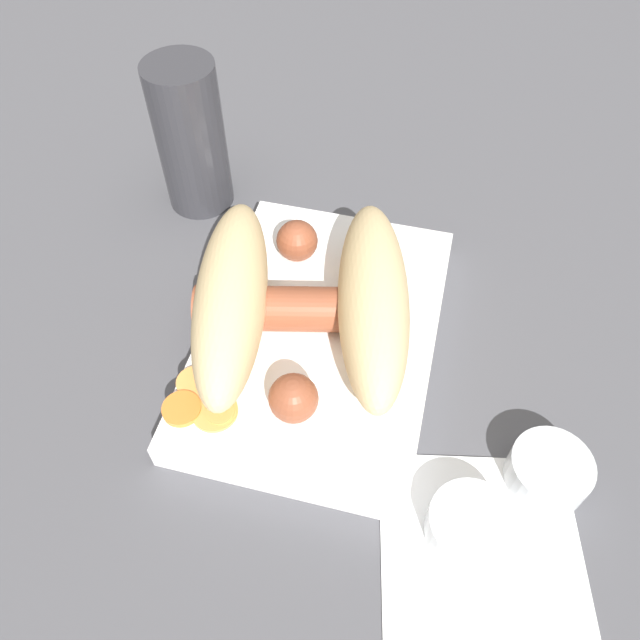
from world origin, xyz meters
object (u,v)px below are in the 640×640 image
at_px(sausage, 293,311).
at_px(condiment_cup_near, 469,527).
at_px(drink_glass, 191,138).
at_px(bread_roll, 302,298).
at_px(food_tray, 320,337).
at_px(condiment_cup_far, 548,472).

distance_m(sausage, condiment_cup_near, 0.19).
relative_size(condiment_cup_near, drink_glass, 0.40).
bearing_deg(bread_roll, food_tray, -91.00).
bearing_deg(condiment_cup_far, bread_roll, 69.17).
xyz_separation_m(food_tray, condiment_cup_far, (-0.07, -0.18, -0.00)).
height_order(condiment_cup_near, drink_glass, drink_glass).
relative_size(condiment_cup_near, condiment_cup_far, 1.00).
xyz_separation_m(food_tray, drink_glass, (0.14, 0.15, 0.06)).
bearing_deg(drink_glass, bread_roll, -135.60).
xyz_separation_m(sausage, condiment_cup_far, (-0.07, -0.20, -0.03)).
bearing_deg(food_tray, condiment_cup_near, -133.64).
xyz_separation_m(bread_roll, drink_glass, (0.14, 0.14, 0.01)).
bearing_deg(food_tray, condiment_cup_far, -112.22).
distance_m(condiment_cup_far, drink_glass, 0.40).
xyz_separation_m(bread_roll, condiment_cup_far, (-0.07, -0.19, -0.04)).
height_order(bread_roll, sausage, bread_roll).
height_order(food_tray, drink_glass, drink_glass).
distance_m(food_tray, condiment_cup_near, 0.18).
bearing_deg(condiment_cup_near, food_tray, 46.36).
bearing_deg(food_tray, drink_glass, 47.02).
height_order(food_tray, bread_roll, bread_roll).
bearing_deg(condiment_cup_near, sausage, 51.07).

